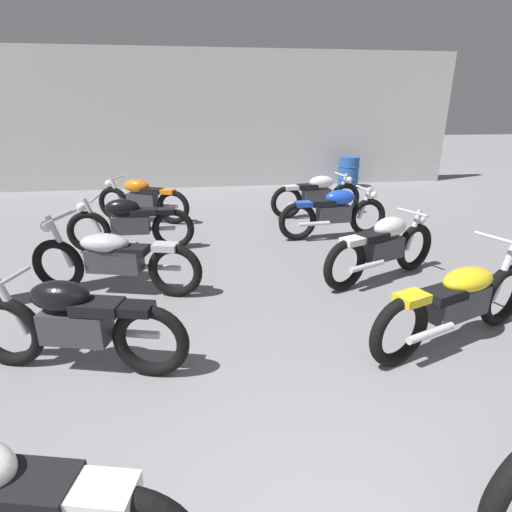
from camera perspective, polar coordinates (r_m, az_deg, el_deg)
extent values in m
cube|color=#BCBAB7|center=(11.86, -5.38, 18.29)|extent=(13.44, 0.24, 3.60)
cube|color=black|center=(2.28, -28.88, -26.34)|extent=(0.45, 0.33, 0.10)
cube|color=white|center=(2.14, -20.54, -28.57)|extent=(0.32, 0.26, 0.08)
torus|color=black|center=(4.25, -31.27, -9.02)|extent=(0.68, 0.28, 0.67)
torus|color=black|center=(3.63, -14.45, -11.42)|extent=(0.68, 0.28, 0.67)
cylinder|color=silver|center=(4.09, -31.04, -5.97)|extent=(0.25, 0.13, 0.56)
cube|color=#38383D|center=(3.85, -23.77, -8.94)|extent=(0.61, 0.38, 0.28)
ellipsoid|color=black|center=(3.78, -25.68, -5.04)|extent=(0.57, 0.40, 0.26)
cube|color=black|center=(3.66, -21.21, -6.59)|extent=(0.45, 0.33, 0.10)
cube|color=black|center=(3.52, -16.41, -7.07)|extent=(0.32, 0.27, 0.08)
cylinder|color=silver|center=(3.96, -31.03, -2.67)|extent=(0.16, 0.47, 0.04)
cylinder|color=silver|center=(3.83, -17.29, -10.26)|extent=(0.55, 0.21, 0.07)
torus|color=black|center=(5.64, -25.87, -1.17)|extent=(0.68, 0.28, 0.67)
torus|color=black|center=(5.01, -11.20, -2.03)|extent=(0.68, 0.28, 0.67)
cylinder|color=silver|center=(5.50, -25.65, 1.80)|extent=(0.28, 0.14, 0.66)
cube|color=#38383D|center=(5.25, -19.10, -0.57)|extent=(0.70, 0.40, 0.28)
ellipsoid|color=#B7B7BC|center=(5.22, -20.36, 1.74)|extent=(0.66, 0.46, 0.22)
cube|color=black|center=(5.11, -17.05, 0.79)|extent=(0.45, 0.34, 0.10)
cube|color=#B7B7BC|center=(4.93, -12.54, 1.26)|extent=(0.32, 0.27, 0.08)
cylinder|color=silver|center=(5.39, -25.61, 4.90)|extent=(0.21, 0.67, 0.04)
sphere|color=white|center=(5.53, -27.18, 3.70)|extent=(0.14, 0.14, 0.14)
cylinder|color=silver|center=(5.21, -13.38, -1.55)|extent=(0.55, 0.21, 0.07)
torus|color=black|center=(6.92, -22.25, 3.11)|extent=(0.67, 0.12, 0.67)
torus|color=black|center=(6.69, -11.46, 3.69)|extent=(0.67, 0.12, 0.67)
cylinder|color=silver|center=(6.84, -21.89, 5.23)|extent=(0.24, 0.08, 0.56)
cube|color=#38383D|center=(6.75, -17.04, 4.22)|extent=(0.58, 0.25, 0.28)
ellipsoid|color=black|center=(6.70, -18.13, 6.47)|extent=(0.53, 0.29, 0.26)
cube|color=black|center=(6.67, -15.35, 5.97)|extent=(0.40, 0.25, 0.10)
cube|color=black|center=(6.63, -12.51, 6.13)|extent=(0.28, 0.21, 0.08)
cylinder|color=silver|center=(6.76, -21.69, 7.38)|extent=(0.05, 0.48, 0.04)
sphere|color=white|center=(6.84, -23.18, 6.28)|extent=(0.14, 0.14, 0.14)
cylinder|color=silver|center=(6.85, -13.47, 3.74)|extent=(0.55, 0.08, 0.07)
torus|color=black|center=(8.80, -19.21, 6.94)|extent=(0.66, 0.36, 0.67)
torus|color=black|center=(8.17, -11.46, 6.70)|extent=(0.66, 0.36, 0.67)
cylinder|color=silver|center=(8.71, -18.96, 8.59)|extent=(0.25, 0.16, 0.56)
cube|color=#38383D|center=(8.45, -15.54, 7.50)|extent=(0.62, 0.44, 0.28)
ellipsoid|color=orange|center=(8.44, -16.32, 9.36)|extent=(0.59, 0.46, 0.26)
cube|color=black|center=(8.30, -14.33, 8.81)|extent=(0.46, 0.37, 0.10)
cube|color=orange|center=(8.15, -12.25, 8.77)|extent=(0.33, 0.29, 0.08)
cylinder|color=silver|center=(8.63, -18.81, 10.27)|extent=(0.21, 0.46, 0.04)
sphere|color=white|center=(8.76, -19.85, 9.48)|extent=(0.14, 0.14, 0.14)
cylinder|color=silver|center=(8.40, -12.64, 6.83)|extent=(0.54, 0.27, 0.07)
torus|color=black|center=(5.01, 31.14, -4.74)|extent=(0.67, 0.34, 0.67)
torus|color=black|center=(3.87, 19.35, -9.88)|extent=(0.67, 0.34, 0.67)
cylinder|color=silver|center=(4.83, 31.31, -1.62)|extent=(0.28, 0.16, 0.66)
cube|color=#38383D|center=(4.37, 26.24, -5.85)|extent=(0.70, 0.46, 0.28)
ellipsoid|color=yellow|center=(4.36, 27.46, -2.92)|extent=(0.67, 0.51, 0.22)
cube|color=black|center=(4.14, 24.74, -4.85)|extent=(0.46, 0.36, 0.10)
cube|color=yellow|center=(3.80, 20.90, -5.52)|extent=(0.33, 0.29, 0.08)
cylinder|color=silver|center=(4.69, 31.62, 1.76)|extent=(0.27, 0.65, 0.04)
cylinder|color=silver|center=(3.98, 23.18, -9.84)|extent=(0.54, 0.26, 0.07)
torus|color=black|center=(6.13, 21.18, 1.14)|extent=(0.66, 0.37, 0.67)
torus|color=black|center=(5.20, 12.30, -1.26)|extent=(0.66, 0.37, 0.67)
cylinder|color=silver|center=(5.99, 21.02, 3.36)|extent=(0.25, 0.16, 0.56)
cube|color=#38383D|center=(5.61, 17.21, 1.00)|extent=(0.62, 0.45, 0.28)
ellipsoid|color=white|center=(5.61, 18.19, 3.87)|extent=(0.59, 0.46, 0.26)
cube|color=black|center=(5.39, 15.87, 2.61)|extent=(0.46, 0.38, 0.10)
cube|color=white|center=(5.16, 13.36, 2.05)|extent=(0.34, 0.29, 0.08)
cylinder|color=silver|center=(5.88, 20.97, 5.70)|extent=(0.22, 0.45, 0.04)
sphere|color=white|center=(6.07, 22.00, 4.81)|extent=(0.14, 0.14, 0.14)
cylinder|color=silver|center=(5.29, 15.22, -1.37)|extent=(0.53, 0.28, 0.07)
torus|color=black|center=(7.54, 15.29, 5.23)|extent=(0.68, 0.16, 0.67)
torus|color=black|center=(7.04, 5.81, 4.81)|extent=(0.68, 0.16, 0.67)
cylinder|color=silver|center=(7.44, 14.93, 7.15)|extent=(0.25, 0.09, 0.56)
cube|color=#38383D|center=(7.24, 10.76, 5.81)|extent=(0.59, 0.28, 0.28)
ellipsoid|color=blue|center=(7.21, 11.65, 7.99)|extent=(0.54, 0.32, 0.26)
cube|color=black|center=(7.11, 9.22, 7.31)|extent=(0.42, 0.27, 0.10)
cube|color=blue|center=(7.00, 6.68, 7.22)|extent=(0.29, 0.22, 0.08)
cylinder|color=silver|center=(7.36, 14.69, 9.10)|extent=(0.07, 0.48, 0.04)
sphere|color=white|center=(7.48, 15.99, 8.21)|extent=(0.14, 0.14, 0.14)
cylinder|color=silver|center=(7.01, 8.08, 4.47)|extent=(0.55, 0.11, 0.07)
torus|color=black|center=(8.94, 12.26, 7.79)|extent=(0.68, 0.19, 0.67)
torus|color=black|center=(8.43, 4.28, 7.46)|extent=(0.68, 0.19, 0.67)
cylinder|color=silver|center=(8.85, 11.92, 9.42)|extent=(0.25, 0.10, 0.56)
cube|color=#38383D|center=(8.64, 8.42, 8.30)|extent=(0.60, 0.30, 0.28)
ellipsoid|color=white|center=(8.63, 9.13, 10.14)|extent=(0.55, 0.34, 0.26)
cube|color=black|center=(8.52, 7.10, 9.56)|extent=(0.42, 0.28, 0.10)
cube|color=white|center=(8.41, 4.98, 9.49)|extent=(0.30, 0.23, 0.08)
cylinder|color=silver|center=(8.78, 11.69, 11.07)|extent=(0.09, 0.48, 0.04)
sphere|color=white|center=(8.89, 12.81, 10.32)|extent=(0.14, 0.14, 0.14)
cylinder|color=silver|center=(8.40, 6.19, 7.21)|extent=(0.55, 0.13, 0.07)
cylinder|color=#23519E|center=(12.01, 12.76, 11.33)|extent=(0.56, 0.56, 0.85)
torus|color=#23519E|center=(11.99, 12.82, 12.13)|extent=(0.59, 0.59, 0.03)
torus|color=#23519E|center=(12.04, 12.70, 10.53)|extent=(0.59, 0.59, 0.03)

